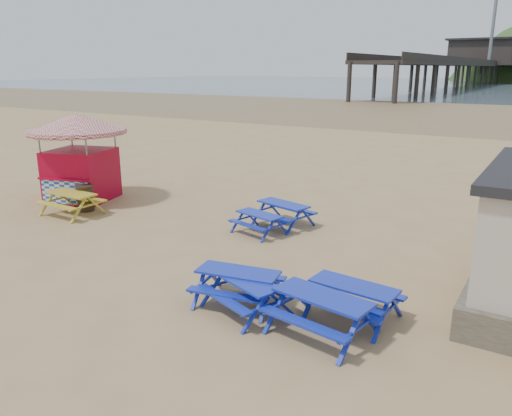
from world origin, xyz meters
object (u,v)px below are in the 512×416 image
Objects in this scene: picnic_table_blue_a at (259,223)px; ice_cream_kiosk at (79,146)px; picnic_table_blue_b at (283,214)px; picnic_table_yellow at (72,204)px; litter_bin at (85,198)px.

ice_cream_kiosk is at bearing -166.14° from picnic_table_blue_a.
picnic_table_yellow is (-7.17, -2.95, 0.03)m from picnic_table_blue_b.
litter_bin is at bearing -53.38° from ice_cream_kiosk.
picnic_table_yellow is (-6.93, -1.77, 0.08)m from picnic_table_blue_a.
ice_cream_kiosk is (-8.60, -1.25, 1.80)m from picnic_table_blue_b.
picnic_table_yellow is 0.41× the size of ice_cream_kiosk.
ice_cream_kiosk is (-1.43, 1.70, 1.77)m from picnic_table_yellow.
ice_cream_kiosk is 2.46m from litter_bin.
picnic_table_blue_b is (0.24, 1.18, 0.05)m from picnic_table_blue_a.
picnic_table_yellow reaches higher than picnic_table_blue_a.
litter_bin is (-0.01, 0.63, 0.07)m from picnic_table_yellow.
picnic_table_blue_b is 1.07× the size of picnic_table_yellow.
picnic_table_blue_b is at bearing 22.78° from picnic_table_yellow.
picnic_table_blue_b is 8.87m from ice_cream_kiosk.
picnic_table_yellow is at bearing -152.32° from picnic_table_blue_a.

